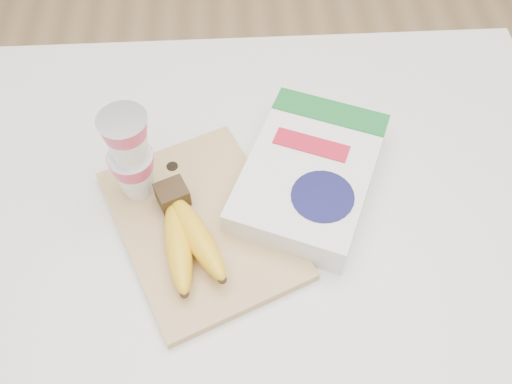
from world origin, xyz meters
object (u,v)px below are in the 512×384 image
cutting_board (201,224)px  cereal_box (309,174)px  yogurt_stack (130,154)px  bananas (186,235)px  table (241,301)px

cutting_board → cereal_box: cereal_box is taller
yogurt_stack → cereal_box: (0.28, 0.01, -0.08)m
cutting_board → bananas: 0.05m
table → cereal_box: size_ratio=3.41×
cutting_board → cereal_box: size_ratio=0.97×
table → yogurt_stack: 0.58m
table → cutting_board: bearing=-130.4°
table → cutting_board: 0.46m
cutting_board → bananas: size_ratio=1.59×
table → cereal_box: bearing=2.1°
yogurt_stack → table: bearing=0.2°
bananas → yogurt_stack: yogurt_stack is taller
bananas → yogurt_stack: bearing=126.9°
table → bananas: bearing=-126.6°
table → bananas: size_ratio=5.61×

